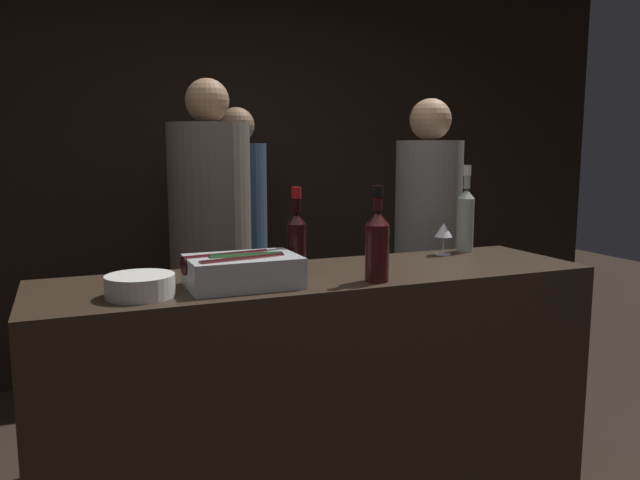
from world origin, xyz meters
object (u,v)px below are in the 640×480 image
ice_bin_with_bottles (242,269)px  person_grey_polo (211,244)px  red_wine_bottle_black_foil (377,243)px  person_in_hoodie (239,234)px  person_blond_tee (427,246)px  red_wine_bottle_tall (297,239)px  wine_glass (444,231)px  candle_votive (295,258)px  white_wine_bottle (466,216)px  bowl_white (140,285)px

ice_bin_with_bottles → person_grey_polo: size_ratio=0.21×
red_wine_bottle_black_foil → person_in_hoodie: bearing=90.7°
red_wine_bottle_black_foil → person_blond_tee: 1.16m
red_wine_bottle_tall → person_in_hoodie: (0.19, 1.54, -0.19)m
wine_glass → red_wine_bottle_black_foil: red_wine_bottle_black_foil is taller
wine_glass → red_wine_bottle_tall: size_ratio=0.43×
person_grey_polo → red_wine_bottle_tall: bearing=-93.4°
wine_glass → candle_votive: size_ratio=1.91×
white_wine_bottle → person_blond_tee: 0.51m
white_wine_bottle → person_blond_tee: size_ratio=0.22×
bowl_white → wine_glass: 1.33m
bowl_white → red_wine_bottle_tall: size_ratio=0.67×
ice_bin_with_bottles → wine_glass: size_ratio=2.75×
wine_glass → person_grey_polo: size_ratio=0.08×
candle_votive → white_wine_bottle: (0.81, 0.03, 0.13)m
candle_votive → wine_glass: bearing=-1.1°
ice_bin_with_bottles → bowl_white: ice_bin_with_bottles is taller
white_wine_bottle → person_in_hoodie: (-0.67, 1.35, -0.21)m
candle_votive → person_grey_polo: size_ratio=0.04×
wine_glass → red_wine_bottle_tall: red_wine_bottle_tall is taller
bowl_white → person_blond_tee: 1.72m
ice_bin_with_bottles → red_wine_bottle_black_foil: (0.45, -0.10, 0.08)m
ice_bin_with_bottles → person_in_hoodie: size_ratio=0.22×
red_wine_bottle_black_foil → red_wine_bottle_tall: 0.31m
red_wine_bottle_black_foil → person_grey_polo: (-0.33, 1.13, -0.15)m
wine_glass → candle_votive: (-0.67, 0.01, -0.07)m
candle_votive → person_in_hoodie: 1.38m
red_wine_bottle_tall → person_grey_polo: bearing=97.1°
person_blond_tee → ice_bin_with_bottles: bearing=141.2°
person_in_hoodie → person_grey_polo: (-0.31, -0.62, 0.04)m
white_wine_bottle → person_in_hoodie: bearing=116.6°
bowl_white → person_grey_polo: (0.45, 1.05, -0.05)m
ice_bin_with_bottles → white_wine_bottle: size_ratio=0.99×
ice_bin_with_bottles → red_wine_bottle_tall: 0.28m
wine_glass → red_wine_bottle_tall: (-0.73, -0.15, 0.03)m
bowl_white → person_grey_polo: 1.15m
bowl_white → wine_glass: (1.30, 0.29, 0.06)m
ice_bin_with_bottles → person_grey_polo: bearing=83.1°
white_wine_bottle → person_in_hoodie: 1.52m
white_wine_bottle → red_wine_bottle_tall: 0.89m
ice_bin_with_bottles → person_in_hoodie: bearing=75.4°
bowl_white → white_wine_bottle: white_wine_bottle is taller
bowl_white → red_wine_bottle_tall: bearing=13.8°
person_in_hoodie → wine_glass: bearing=132.7°
ice_bin_with_bottles → white_wine_bottle: white_wine_bottle is taller
bowl_white → person_blond_tee: person_blond_tee is taller
red_wine_bottle_tall → person_in_hoodie: person_in_hoodie is taller
wine_glass → person_in_hoodie: bearing=111.1°
wine_glass → red_wine_bottle_black_foil: 0.64m
bowl_white → white_wine_bottle: 1.48m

